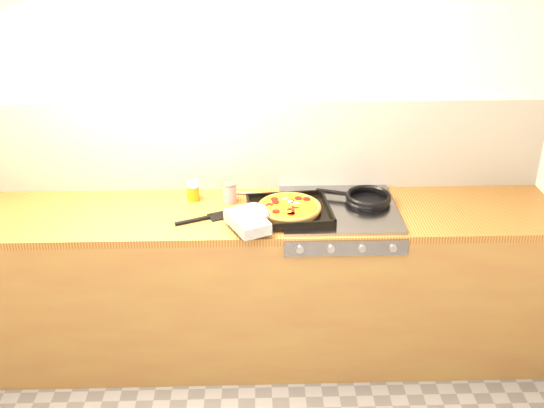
{
  "coord_description": "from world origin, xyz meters",
  "views": [
    {
      "loc": [
        0.01,
        -1.85,
        2.39
      ],
      "look_at": [
        0.1,
        1.08,
        0.95
      ],
      "focal_mm": 42.0,
      "sensor_mm": 36.0,
      "label": 1
    }
  ],
  "objects_px": {
    "frying_pan": "(367,198)",
    "juice_glass": "(193,191)",
    "pizza_on_tray": "(278,211)",
    "tomato_can": "(230,193)"
  },
  "relations": [
    {
      "from": "pizza_on_tray",
      "to": "juice_glass",
      "type": "xyz_separation_m",
      "value": [
        -0.44,
        0.24,
        0.01
      ]
    },
    {
      "from": "juice_glass",
      "to": "frying_pan",
      "type": "bearing_deg",
      "value": -4.99
    },
    {
      "from": "frying_pan",
      "to": "tomato_can",
      "type": "height_order",
      "value": "tomato_can"
    },
    {
      "from": "frying_pan",
      "to": "juice_glass",
      "type": "xyz_separation_m",
      "value": [
        -0.92,
        0.08,
        0.02
      ]
    },
    {
      "from": "frying_pan",
      "to": "juice_glass",
      "type": "bearing_deg",
      "value": 175.01
    },
    {
      "from": "pizza_on_tray",
      "to": "tomato_can",
      "type": "distance_m",
      "value": 0.32
    },
    {
      "from": "frying_pan",
      "to": "juice_glass",
      "type": "distance_m",
      "value": 0.93
    },
    {
      "from": "pizza_on_tray",
      "to": "tomato_can",
      "type": "xyz_separation_m",
      "value": [
        -0.25,
        0.21,
        0.01
      ]
    },
    {
      "from": "pizza_on_tray",
      "to": "tomato_can",
      "type": "bearing_deg",
      "value": 140.1
    },
    {
      "from": "pizza_on_tray",
      "to": "frying_pan",
      "type": "height_order",
      "value": "pizza_on_tray"
    }
  ]
}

